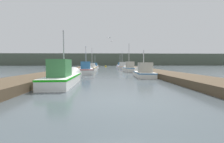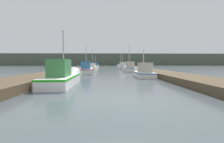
{
  "view_description": "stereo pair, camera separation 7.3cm",
  "coord_description": "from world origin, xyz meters",
  "px_view_note": "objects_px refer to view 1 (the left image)",
  "views": [
    {
      "loc": [
        -0.36,
        -5.7,
        1.49
      ],
      "look_at": [
        0.2,
        10.71,
        0.48
      ],
      "focal_mm": 24.0,
      "sensor_mm": 36.0,
      "label": 1
    },
    {
      "loc": [
        -0.29,
        -5.7,
        1.49
      ],
      "look_at": [
        0.2,
        10.71,
        0.48
      ],
      "focal_mm": 24.0,
      "sensor_mm": 36.0,
      "label": 2
    }
  ],
  "objects_px": {
    "fishing_boat_0": "(65,76)",
    "seagull_1": "(109,38)",
    "fishing_boat_1": "(143,72)",
    "channel_buoy": "(106,66)",
    "fishing_boat_2": "(86,70)",
    "fishing_boat_5": "(122,67)",
    "mooring_piling_0": "(95,66)",
    "mooring_piling_1": "(142,69)",
    "fishing_boat_7": "(120,66)",
    "fishing_boat_4": "(92,68)",
    "fishing_boat_6": "(95,67)",
    "fishing_boat_3": "(129,68)",
    "seagull_lead": "(112,41)"
  },
  "relations": [
    {
      "from": "fishing_boat_4",
      "to": "seagull_lead",
      "type": "bearing_deg",
      "value": 41.54
    },
    {
      "from": "fishing_boat_4",
      "to": "fishing_boat_2",
      "type": "bearing_deg",
      "value": -87.33
    },
    {
      "from": "fishing_boat_7",
      "to": "seagull_1",
      "type": "height_order",
      "value": "seagull_1"
    },
    {
      "from": "fishing_boat_0",
      "to": "mooring_piling_1",
      "type": "height_order",
      "value": "fishing_boat_0"
    },
    {
      "from": "fishing_boat_1",
      "to": "seagull_1",
      "type": "xyz_separation_m",
      "value": [
        -3.45,
        6.56,
        4.58
      ]
    },
    {
      "from": "fishing_boat_1",
      "to": "fishing_boat_5",
      "type": "xyz_separation_m",
      "value": [
        -0.35,
        18.35,
        0.05
      ]
    },
    {
      "from": "fishing_boat_1",
      "to": "channel_buoy",
      "type": "xyz_separation_m",
      "value": [
        -4.13,
        32.94,
        -0.28
      ]
    },
    {
      "from": "fishing_boat_2",
      "to": "fishing_boat_7",
      "type": "height_order",
      "value": "fishing_boat_7"
    },
    {
      "from": "fishing_boat_1",
      "to": "fishing_boat_7",
      "type": "distance_m",
      "value": 26.52
    },
    {
      "from": "mooring_piling_0",
      "to": "seagull_lead",
      "type": "relative_size",
      "value": 1.86
    },
    {
      "from": "channel_buoy",
      "to": "fishing_boat_4",
      "type": "bearing_deg",
      "value": -97.39
    },
    {
      "from": "mooring_piling_0",
      "to": "fishing_boat_1",
      "type": "bearing_deg",
      "value": -76.45
    },
    {
      "from": "fishing_boat_7",
      "to": "mooring_piling_0",
      "type": "distance_m",
      "value": 8.84
    },
    {
      "from": "fishing_boat_1",
      "to": "channel_buoy",
      "type": "bearing_deg",
      "value": 99.88
    },
    {
      "from": "fishing_boat_4",
      "to": "fishing_boat_6",
      "type": "bearing_deg",
      "value": 92.79
    },
    {
      "from": "channel_buoy",
      "to": "seagull_1",
      "type": "relative_size",
      "value": 2.14
    },
    {
      "from": "fishing_boat_0",
      "to": "seagull_1",
      "type": "xyz_separation_m",
      "value": [
        3.21,
        11.24,
        4.53
      ]
    },
    {
      "from": "fishing_boat_2",
      "to": "fishing_boat_5",
      "type": "bearing_deg",
      "value": 59.45
    },
    {
      "from": "fishing_boat_0",
      "to": "channel_buoy",
      "type": "distance_m",
      "value": 37.71
    },
    {
      "from": "fishing_boat_5",
      "to": "seagull_lead",
      "type": "bearing_deg",
      "value": -152.35
    },
    {
      "from": "fishing_boat_4",
      "to": "fishing_boat_3",
      "type": "bearing_deg",
      "value": -38.56
    },
    {
      "from": "fishing_boat_4",
      "to": "mooring_piling_1",
      "type": "relative_size",
      "value": 3.9
    },
    {
      "from": "fishing_boat_1",
      "to": "channel_buoy",
      "type": "distance_m",
      "value": 33.2
    },
    {
      "from": "mooring_piling_1",
      "to": "seagull_1",
      "type": "xyz_separation_m",
      "value": [
        -4.33,
        2.54,
        4.35
      ]
    },
    {
      "from": "fishing_boat_2",
      "to": "fishing_boat_3",
      "type": "xyz_separation_m",
      "value": [
        6.28,
        3.5,
        0.04
      ]
    },
    {
      "from": "fishing_boat_2",
      "to": "fishing_boat_5",
      "type": "height_order",
      "value": "fishing_boat_5"
    },
    {
      "from": "fishing_boat_1",
      "to": "fishing_boat_3",
      "type": "distance_m",
      "value": 8.46
    },
    {
      "from": "fishing_boat_3",
      "to": "mooring_piling_1",
      "type": "relative_size",
      "value": 3.6
    },
    {
      "from": "fishing_boat_5",
      "to": "mooring_piling_1",
      "type": "height_order",
      "value": "fishing_boat_5"
    },
    {
      "from": "seagull_1",
      "to": "fishing_boat_1",
      "type": "bearing_deg",
      "value": -25.54
    },
    {
      "from": "fishing_boat_3",
      "to": "mooring_piling_1",
      "type": "distance_m",
      "value": 4.59
    },
    {
      "from": "fishing_boat_2",
      "to": "fishing_boat_5",
      "type": "xyz_separation_m",
      "value": [
        6.19,
        13.4,
        -0.0
      ]
    },
    {
      "from": "fishing_boat_1",
      "to": "mooring_piling_0",
      "type": "relative_size",
      "value": 4.9
    },
    {
      "from": "fishing_boat_2",
      "to": "fishing_boat_4",
      "type": "relative_size",
      "value": 1.11
    },
    {
      "from": "fishing_boat_4",
      "to": "fishing_boat_5",
      "type": "relative_size",
      "value": 0.84
    },
    {
      "from": "fishing_boat_3",
      "to": "seagull_lead",
      "type": "bearing_deg",
      "value": 101.5
    },
    {
      "from": "fishing_boat_1",
      "to": "mooring_piling_1",
      "type": "distance_m",
      "value": 4.12
    },
    {
      "from": "fishing_boat_7",
      "to": "seagull_lead",
      "type": "xyz_separation_m",
      "value": [
        -2.54,
        -9.34,
        5.54
      ]
    },
    {
      "from": "fishing_boat_0",
      "to": "seagull_1",
      "type": "distance_m",
      "value": 12.54
    },
    {
      "from": "fishing_boat_4",
      "to": "seagull_lead",
      "type": "xyz_separation_m",
      "value": [
        3.97,
        3.24,
        5.56
      ]
    },
    {
      "from": "fishing_boat_7",
      "to": "mooring_piling_0",
      "type": "relative_size",
      "value": 6.15
    },
    {
      "from": "fishing_boat_3",
      "to": "seagull_1",
      "type": "distance_m",
      "value": 5.82
    },
    {
      "from": "fishing_boat_4",
      "to": "mooring_piling_1",
      "type": "xyz_separation_m",
      "value": [
        7.49,
        -9.92,
        0.24
      ]
    },
    {
      "from": "mooring_piling_0",
      "to": "seagull_1",
      "type": "height_order",
      "value": "seagull_1"
    },
    {
      "from": "fishing_boat_6",
      "to": "channel_buoy",
      "type": "height_order",
      "value": "fishing_boat_6"
    },
    {
      "from": "fishing_boat_0",
      "to": "fishing_boat_6",
      "type": "bearing_deg",
      "value": 88.04
    },
    {
      "from": "fishing_boat_3",
      "to": "mooring_piling_0",
      "type": "xyz_separation_m",
      "value": [
        -7.28,
        22.83,
        -0.05
      ]
    },
    {
      "from": "fishing_boat_5",
      "to": "mooring_piling_0",
      "type": "height_order",
      "value": "fishing_boat_5"
    },
    {
      "from": "fishing_boat_4",
      "to": "channel_buoy",
      "type": "height_order",
      "value": "fishing_boat_4"
    },
    {
      "from": "fishing_boat_0",
      "to": "fishing_boat_7",
      "type": "relative_size",
      "value": 1.06
    }
  ]
}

